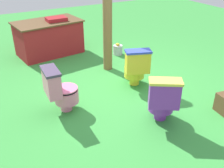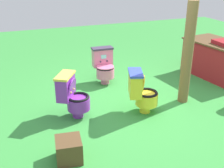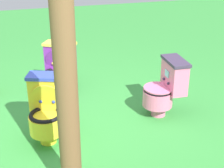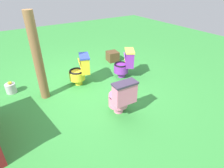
# 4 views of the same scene
# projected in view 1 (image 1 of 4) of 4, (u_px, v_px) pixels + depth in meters

# --- Properties ---
(ground) EXTENTS (14.00, 14.00, 0.00)m
(ground) POSITION_uv_depth(u_px,v_px,m) (123.00, 89.00, 4.66)
(ground) COLOR green
(toilet_yellow) EXTENTS (0.54, 0.60, 0.73)m
(toilet_yellow) POSITION_uv_depth(u_px,v_px,m) (136.00, 67.00, 4.60)
(toilet_yellow) COLOR yellow
(toilet_yellow) RESTS_ON ground
(toilet_purple) EXTENTS (0.60, 0.63, 0.73)m
(toilet_purple) POSITION_uv_depth(u_px,v_px,m) (163.00, 99.00, 3.64)
(toilet_purple) COLOR purple
(toilet_purple) RESTS_ON ground
(toilet_pink) EXTENTS (0.51, 0.44, 0.73)m
(toilet_pink) POSITION_uv_depth(u_px,v_px,m) (60.00, 90.00, 3.88)
(toilet_pink) COLOR pink
(toilet_pink) RESTS_ON ground
(vendor_table) EXTENTS (1.56, 1.04, 0.85)m
(vendor_table) POSITION_uv_depth(u_px,v_px,m) (49.00, 37.00, 6.00)
(vendor_table) COLOR maroon
(vendor_table) RESTS_ON ground
(wooden_post) EXTENTS (0.18, 0.18, 1.78)m
(wooden_post) POSITION_uv_depth(u_px,v_px,m) (108.00, 26.00, 5.01)
(wooden_post) COLOR brown
(wooden_post) RESTS_ON ground
(lemon_bucket) EXTENTS (0.22, 0.22, 0.28)m
(lemon_bucket) POSITION_uv_depth(u_px,v_px,m) (118.00, 50.00, 6.08)
(lemon_bucket) COLOR #B7B7BF
(lemon_bucket) RESTS_ON ground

